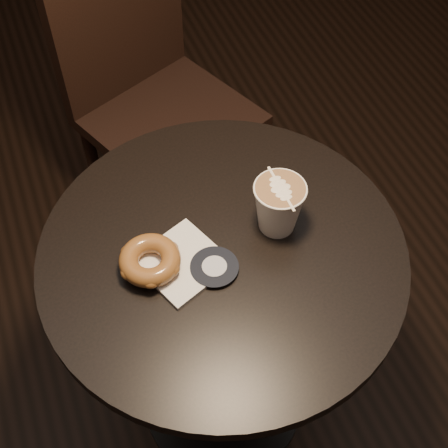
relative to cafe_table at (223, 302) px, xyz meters
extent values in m
plane|color=black|center=(0.00, 0.00, -0.55)|extent=(4.50, 4.50, 0.00)
cylinder|color=black|center=(0.00, 0.00, 0.18)|extent=(0.70, 0.70, 0.03)
cylinder|color=black|center=(0.00, 0.00, -0.18)|extent=(0.07, 0.07, 0.70)
cylinder|color=black|center=(0.00, 0.00, -0.54)|extent=(0.44, 0.44, 0.02)
cube|color=black|center=(0.09, 0.66, -0.08)|extent=(0.55, 0.55, 0.04)
cube|color=black|center=(0.02, 0.83, 0.22)|extent=(0.40, 0.20, 0.56)
cylinder|color=black|center=(0.00, 0.42, -0.32)|extent=(0.04, 0.04, 0.47)
cylinder|color=black|center=(0.33, 0.56, -0.32)|extent=(0.04, 0.04, 0.47)
cylinder|color=black|center=(-0.14, 0.75, -0.32)|extent=(0.04, 0.04, 0.47)
cylinder|color=black|center=(0.19, 0.89, -0.32)|extent=(0.04, 0.04, 0.47)
cube|color=white|center=(-0.08, 0.00, 0.20)|extent=(0.18, 0.18, 0.01)
torus|color=brown|center=(-0.14, 0.01, 0.23)|extent=(0.11, 0.11, 0.04)
camera|label=1|loc=(-0.24, -0.62, 1.16)|focal=50.00mm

